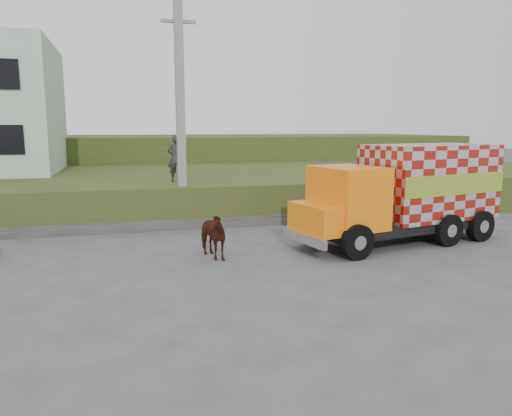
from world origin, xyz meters
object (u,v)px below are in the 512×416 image
object	(u,v)px
cargo_truck	(407,193)
cow	(210,235)
utility_pole	(180,114)
pedestrian	(176,158)

from	to	relation	value
cargo_truck	cow	bearing A→B (deg)	171.01
utility_pole	cow	bearing A→B (deg)	-87.62
utility_pole	cow	world-z (taller)	utility_pole
utility_pole	pedestrian	bearing A→B (deg)	91.30
utility_pole	cow	size ratio (longest dim) A/B	5.16
utility_pole	pedestrian	xyz separation A→B (m)	(-0.03, 1.54, -1.66)
cow	utility_pole	bearing A→B (deg)	75.86
utility_pole	pedestrian	size ratio (longest dim) A/B	4.38
cargo_truck	pedestrian	world-z (taller)	pedestrian
cow	pedestrian	bearing A→B (deg)	75.58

